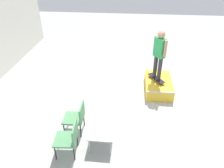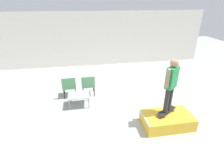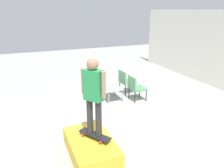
# 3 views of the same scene
# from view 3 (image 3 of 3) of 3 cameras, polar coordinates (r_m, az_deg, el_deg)

# --- Properties ---
(ground_plane) EXTENTS (24.00, 24.00, 0.00)m
(ground_plane) POSITION_cam_3_polar(r_m,az_deg,el_deg) (6.31, -0.13, -9.50)
(ground_plane) COLOR #A8A8A3
(skate_ramp_box) EXTENTS (1.52, 0.89, 0.41)m
(skate_ramp_box) POSITION_cam_3_polar(r_m,az_deg,el_deg) (4.91, -5.56, -16.06)
(skate_ramp_box) COLOR gold
(skate_ramp_box) RESTS_ON ground_plane
(skateboard_on_ramp) EXTENTS (0.76, 0.57, 0.07)m
(skateboard_on_ramp) POSITION_cam_3_polar(r_m,az_deg,el_deg) (4.79, -4.53, -13.08)
(skateboard_on_ramp) COLOR black
(skateboard_on_ramp) RESTS_ON skate_ramp_box
(person_skater) EXTENTS (0.48, 0.39, 1.65)m
(person_skater) POSITION_cam_3_polar(r_m,az_deg,el_deg) (4.35, -4.86, -2.05)
(person_skater) COLOR #2D2D2D
(person_skater) RESTS_ON skateboard_on_ramp
(coffee_table) EXTENTS (0.77, 0.61, 0.45)m
(coffee_table) POSITION_cam_3_polar(r_m,az_deg,el_deg) (7.56, -0.02, -1.29)
(coffee_table) COLOR #9E9EA3
(coffee_table) RESTS_ON ground_plane
(patio_chair_left) EXTENTS (0.55, 0.55, 0.88)m
(patio_chair_left) POSITION_cam_3_polar(r_m,az_deg,el_deg) (8.13, 3.62, 0.93)
(patio_chair_left) COLOR black
(patio_chair_left) RESTS_ON ground_plane
(patio_chair_right) EXTENTS (0.53, 0.53, 0.88)m
(patio_chair_right) POSITION_cam_3_polar(r_m,az_deg,el_deg) (7.50, 6.17, -0.70)
(patio_chair_right) COLOR black
(patio_chair_right) RESTS_ON ground_plane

